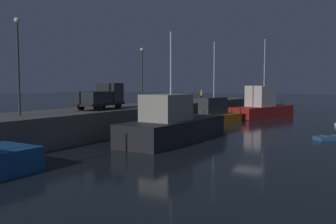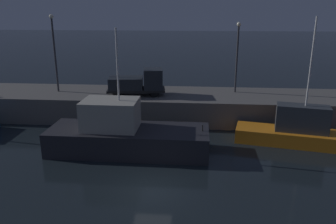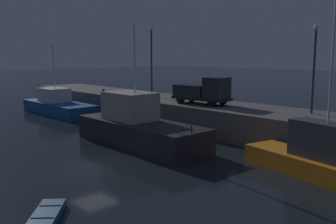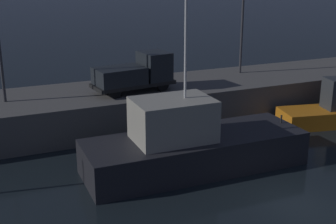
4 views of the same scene
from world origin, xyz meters
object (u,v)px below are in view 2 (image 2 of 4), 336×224
object	(u,v)px
fishing_boat_blue	(125,134)
fishing_boat_orange	(298,131)
utility_truck	(139,83)
lamp_post_west	(54,47)
lamp_post_east	(237,52)

from	to	relation	value
fishing_boat_blue	fishing_boat_orange	bearing A→B (deg)	10.77
fishing_boat_orange	utility_truck	size ratio (longest dim) A/B	1.75
fishing_boat_blue	lamp_post_west	world-z (taller)	lamp_post_west
fishing_boat_blue	lamp_post_west	xyz separation A→B (m)	(-9.05, 9.21, 5.75)
fishing_boat_orange	lamp_post_east	bearing A→B (deg)	120.36
lamp_post_west	utility_truck	bearing A→B (deg)	-5.79
fishing_boat_orange	fishing_boat_blue	bearing A→B (deg)	-169.23
utility_truck	fishing_boat_orange	bearing A→B (deg)	-21.19
lamp_post_west	fishing_boat_blue	bearing A→B (deg)	-45.50
fishing_boat_orange	utility_truck	world-z (taller)	fishing_boat_orange
fishing_boat_blue	lamp_post_west	size ratio (longest dim) A/B	1.60
fishing_boat_blue	utility_truck	bearing A→B (deg)	91.55
lamp_post_west	utility_truck	xyz separation A→B (m)	(8.83, -0.90, -3.34)
lamp_post_east	fishing_boat_blue	bearing A→B (deg)	-132.76
utility_truck	fishing_boat_blue	bearing A→B (deg)	-88.45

